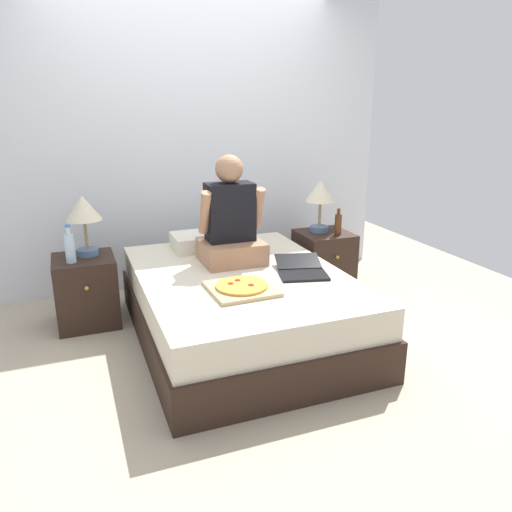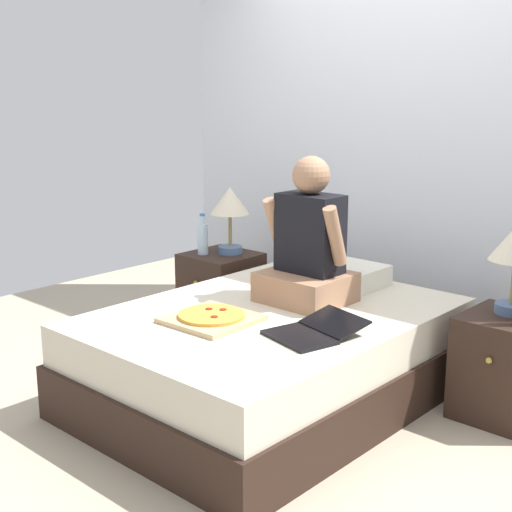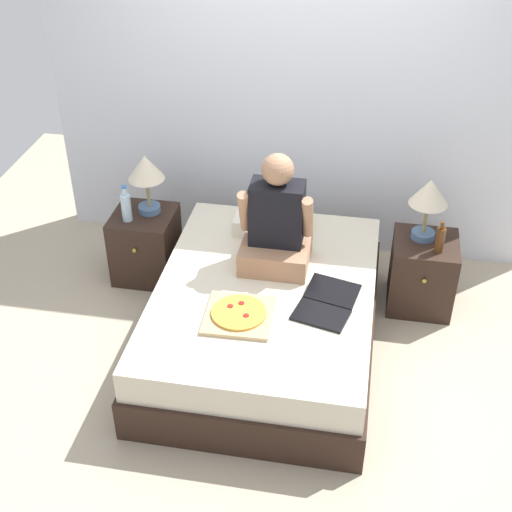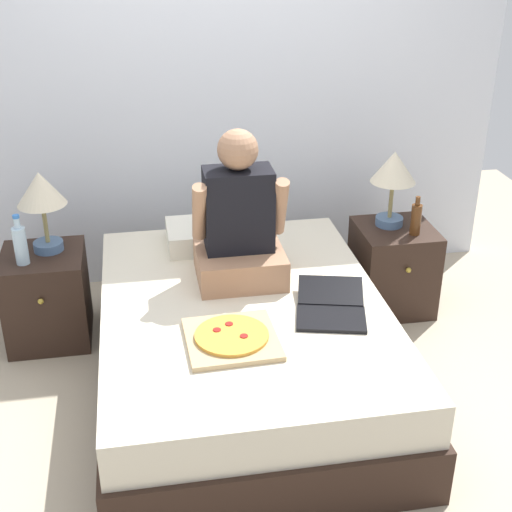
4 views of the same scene
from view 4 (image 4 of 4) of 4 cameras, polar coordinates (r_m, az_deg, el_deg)
name	(u,v)px [view 4 (image 4 of 4)]	position (r m, az deg, el deg)	size (l,w,h in m)	color
ground_plane	(244,384)	(3.73, -0.95, -10.22)	(5.65, 5.65, 0.00)	tan
wall_back	(208,83)	(4.40, -3.88, 13.61)	(3.65, 0.12, 2.50)	silver
bed	(244,345)	(3.59, -0.97, -7.15)	(1.40, 1.91, 0.49)	black
nightstand_left	(47,297)	(4.13, -16.37, -3.15)	(0.44, 0.47, 0.52)	black
lamp_on_left_nightstand	(41,194)	(3.92, -16.82, 4.75)	(0.26, 0.26, 0.45)	#4C6B93
water_bottle	(20,244)	(3.89, -18.33, 0.90)	(0.07, 0.07, 0.28)	silver
nightstand_right	(393,268)	(4.35, 10.88, -0.92)	(0.44, 0.47, 0.52)	black
lamp_on_right_nightstand	(394,172)	(4.15, 10.95, 6.59)	(0.26, 0.26, 0.45)	#4C6B93
beer_bottle	(416,219)	(4.14, 12.68, 2.93)	(0.06, 0.06, 0.23)	#512D14
pillow	(214,235)	(4.02, -3.40, 1.72)	(0.52, 0.34, 0.12)	silver
person_seated	(239,226)	(3.57, -1.36, 2.43)	(0.47, 0.40, 0.78)	#A37556
laptop	(331,309)	(3.38, 6.01, -4.25)	(0.41, 0.48, 0.07)	black
pizza_box	(232,338)	(3.16, -1.96, -6.57)	(0.41, 0.41, 0.05)	tan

